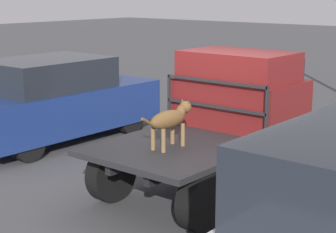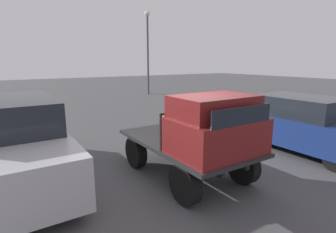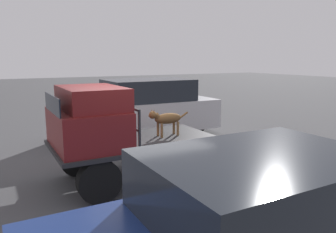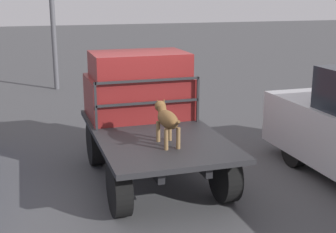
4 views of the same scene
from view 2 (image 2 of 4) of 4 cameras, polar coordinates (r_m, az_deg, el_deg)
name	(u,v)px [view 2 (image 2 of 4)]	position (r m, az deg, el deg)	size (l,w,h in m)	color
ground_plane	(185,174)	(6.61, 3.80, -12.40)	(80.00, 80.00, 0.00)	#474749
flatbed_truck	(186,151)	(6.38, 3.88, -7.40)	(3.48, 1.94, 0.87)	black
truck_cab	(216,126)	(5.41, 10.38, -2.08)	(1.31, 1.82, 1.18)	maroon
truck_headboard	(194,121)	(5.93, 5.77, -0.97)	(0.04, 1.82, 0.80)	#232326
dog	(169,119)	(6.78, 0.27, -0.48)	(1.03, 0.24, 0.63)	brown
parked_sedan	(304,124)	(8.99, 27.45, -1.53)	(4.19, 1.85, 1.68)	black
parked_pickup_far	(15,143)	(6.81, -30.41, -4.92)	(5.06, 1.98, 1.91)	black
light_pole_far	(148,41)	(22.04, -4.45, 16.05)	(0.45, 0.45, 6.62)	#4C4C51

